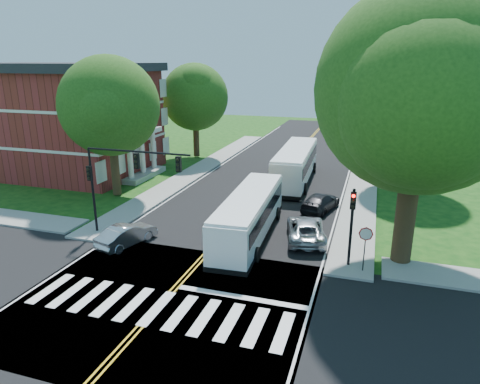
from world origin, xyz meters
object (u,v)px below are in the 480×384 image
at_px(signal_ne, 352,217).
at_px(dark_sedan, 320,202).
at_px(bus_follow, 296,164).
at_px(signal_nw, 122,172).
at_px(bus_lead, 249,215).
at_px(suv, 306,229).
at_px(hatchback, 127,235).

distance_m(signal_ne, dark_sedan, 9.73).
bearing_deg(bus_follow, dark_sedan, 111.77).
bearing_deg(signal_nw, signal_ne, 0.05).
height_order(bus_lead, suv, bus_lead).
distance_m(bus_lead, hatchback, 7.80).
bearing_deg(suv, signal_ne, 120.15).
bearing_deg(dark_sedan, signal_ne, 121.49).
bearing_deg(suv, signal_nw, 3.27).
bearing_deg(bus_lead, signal_ne, 156.57).
height_order(bus_follow, suv, bus_follow).
xyz_separation_m(hatchback, dark_sedan, (10.66, 10.12, -0.01)).
bearing_deg(hatchback, dark_sedan, -120.44).
height_order(suv, dark_sedan, suv).
bearing_deg(bus_lead, signal_nw, 14.63).
relative_size(bus_lead, bus_follow, 0.90).
relative_size(hatchback, suv, 0.80).
height_order(bus_follow, hatchback, bus_follow).
relative_size(signal_nw, bus_follow, 0.57).
height_order(signal_ne, hatchback, signal_ne).
bearing_deg(suv, bus_lead, -0.85).
relative_size(signal_nw, signal_ne, 1.62).
height_order(signal_ne, bus_lead, signal_ne).
bearing_deg(signal_nw, bus_follow, 64.09).
height_order(signal_nw, hatchback, signal_nw).
bearing_deg(signal_ne, hatchback, -175.47).
bearing_deg(suv, dark_sedan, -103.95).
relative_size(bus_follow, suv, 2.50).
height_order(hatchback, dark_sedan, hatchback).
distance_m(signal_ne, bus_lead, 7.03).
distance_m(bus_lead, bus_follow, 14.04).
distance_m(bus_lead, dark_sedan, 7.67).
bearing_deg(dark_sedan, bus_lead, 75.44).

